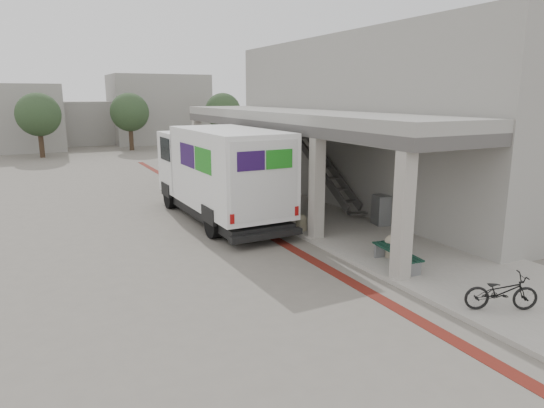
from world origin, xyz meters
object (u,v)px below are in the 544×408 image
utility_cabinet (381,210)px  fedex_truck (219,171)px  bicycle_black (501,292)px  bench (397,255)px

utility_cabinet → fedex_truck: bearing=153.9°
fedex_truck → bicycle_black: bearing=-78.0°
utility_cabinet → bicycle_black: utility_cabinet is taller
fedex_truck → bench: 7.76m
bench → utility_cabinet: (2.40, 3.60, 0.22)m
fedex_truck → bicycle_black: 10.77m
bench → utility_cabinet: bearing=63.0°
fedex_truck → bench: fedex_truck is taller
bench → bicycle_black: bicycle_black is taller
utility_cabinet → bicycle_black: bearing=-96.6°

